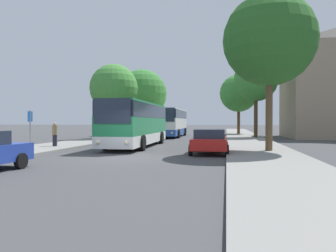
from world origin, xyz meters
The scene contains 13 objects.
ground_plane centered at (0.00, 0.00, 0.00)m, with size 300.00×300.00×0.00m, color #424244.
sidewalk_left centered at (-7.00, 0.00, 0.07)m, with size 4.00×120.00×0.15m, color gray.
sidewalk_right centered at (7.00, 0.00, 0.07)m, with size 4.00×120.00×0.15m, color gray.
bus_front centered at (-1.48, 7.36, 1.71)m, with size 2.87×11.44×3.19m.
bus_middle centered at (-1.52, 22.86, 1.76)m, with size 2.98×11.24×3.29m.
parked_car_right_near centered at (4.05, 3.03, 0.74)m, with size 2.18×4.24×1.40m.
bus_stop_sign centered at (-6.35, 1.58, 1.61)m, with size 0.08×0.45×2.34m.
pedestrian_waiting_far centered at (-6.61, 4.85, 0.97)m, with size 0.36×0.36×1.63m.
tree_left_near centered at (-5.85, 25.65, 5.43)m, with size 6.40×6.40×8.48m.
tree_left_far centered at (-6.35, 16.07, 5.23)m, with size 4.89×4.89×7.55m.
tree_right_near centered at (8.08, 20.08, 6.28)m, with size 4.64×4.64×8.47m.
tree_right_mid centered at (7.45, 3.93, 6.58)m, with size 5.37×5.37×9.14m.
tree_right_far centered at (6.66, 30.34, 5.74)m, with size 5.18×5.18×8.19m.
Camera 1 is at (5.00, -15.88, 1.86)m, focal length 35.00 mm.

